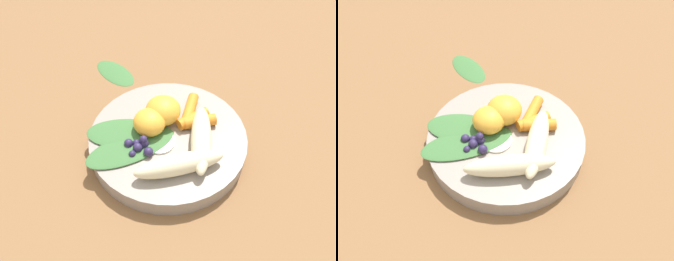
{
  "view_description": "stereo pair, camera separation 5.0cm",
  "coord_description": "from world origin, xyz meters",
  "views": [
    {
      "loc": [
        0.33,
        0.04,
        0.42
      ],
      "look_at": [
        0.0,
        0.0,
        0.04
      ],
      "focal_mm": 36.04,
      "sensor_mm": 36.0,
      "label": 1
    },
    {
      "loc": [
        0.32,
        0.09,
        0.42
      ],
      "look_at": [
        0.0,
        0.0,
        0.04
      ],
      "focal_mm": 36.04,
      "sensor_mm": 36.0,
      "label": 2
    }
  ],
  "objects": [
    {
      "name": "coconut_shred_patch",
      "position": [
        0.02,
        -0.01,
        0.03
      ],
      "size": [
        0.05,
        0.05,
        0.0
      ],
      "primitive_type": "cylinder",
      "color": "white",
      "rests_on": "bowl"
    },
    {
      "name": "kale_leaf_stray",
      "position": [
        -0.17,
        -0.12,
        0.0
      ],
      "size": [
        0.1,
        0.11,
        0.01
      ],
      "primitive_type": "ellipsoid",
      "rotation": [
        0.0,
        0.0,
        4.01
      ],
      "color": "#3D7038",
      "rests_on": "ground_plane"
    },
    {
      "name": "banana_peeled_right",
      "position": [
        0.06,
        0.02,
        0.04
      ],
      "size": [
        0.07,
        0.13,
        0.03
      ],
      "primitive_type": "ellipsoid",
      "rotation": [
        0.0,
        0.0,
        1.95
      ],
      "color": "beige",
      "rests_on": "bowl"
    },
    {
      "name": "banana_peeled_left",
      "position": [
        0.01,
        0.05,
        0.04
      ],
      "size": [
        0.13,
        0.04,
        0.03
      ],
      "primitive_type": "ellipsoid",
      "rotation": [
        0.0,
        0.0,
        3.18
      ],
      "color": "beige",
      "rests_on": "bowl"
    },
    {
      "name": "carrot_mid_left",
      "position": [
        -0.03,
        0.04,
        0.04
      ],
      "size": [
        0.05,
        0.05,
        0.02
      ],
      "primitive_type": "cylinder",
      "rotation": [
        0.0,
        1.57,
        2.26
      ],
      "color": "orange",
      "rests_on": "bowl"
    },
    {
      "name": "blueberry_pile",
      "position": [
        0.03,
        -0.04,
        0.04
      ],
      "size": [
        0.03,
        0.05,
        0.02
      ],
      "color": "#2D234C",
      "rests_on": "bowl"
    },
    {
      "name": "orange_segment_near",
      "position": [
        -0.01,
        -0.03,
        0.05
      ],
      "size": [
        0.05,
        0.05,
        0.04
      ],
      "primitive_type": "ellipsoid",
      "color": "#F4A833",
      "rests_on": "bowl"
    },
    {
      "name": "ground_plane",
      "position": [
        0.0,
        0.0,
        0.0
      ],
      "size": [
        2.4,
        2.4,
        0.0
      ],
      "primitive_type": "plane",
      "color": "brown"
    },
    {
      "name": "kale_leaf_left",
      "position": [
        0.01,
        -0.06,
        0.03
      ],
      "size": [
        0.07,
        0.13,
        0.0
      ],
      "primitive_type": "ellipsoid",
      "rotation": [
        0.0,
        0.0,
        4.8
      ],
      "color": "#3D7038",
      "rests_on": "bowl"
    },
    {
      "name": "orange_segment_far",
      "position": [
        -0.03,
        -0.01,
        0.05
      ],
      "size": [
        0.05,
        0.05,
        0.04
      ],
      "primitive_type": "ellipsoid",
      "color": "#F4A833",
      "rests_on": "bowl"
    },
    {
      "name": "kale_leaf_right",
      "position": [
        0.03,
        -0.05,
        0.03
      ],
      "size": [
        0.12,
        0.15,
        0.0
      ],
      "primitive_type": "ellipsoid",
      "rotation": [
        0.0,
        0.0,
        5.3
      ],
      "color": "#3D7038",
      "rests_on": "bowl"
    },
    {
      "name": "bowl",
      "position": [
        0.0,
        0.0,
        0.01
      ],
      "size": [
        0.24,
        0.24,
        0.03
      ],
      "primitive_type": "cylinder",
      "color": "gray",
      "rests_on": "ground_plane"
    },
    {
      "name": "carrot_mid_right",
      "position": [
        -0.05,
        0.03,
        0.04
      ],
      "size": [
        0.06,
        0.03,
        0.02
      ],
      "primitive_type": "cylinder",
      "rotation": [
        0.0,
        1.57,
        3.01
      ],
      "color": "orange",
      "rests_on": "bowl"
    },
    {
      "name": "carrot_front",
      "position": [
        -0.02,
        0.05,
        0.04
      ],
      "size": [
        0.03,
        0.05,
        0.02
      ],
      "primitive_type": "cylinder",
      "rotation": [
        0.0,
        1.57,
        1.88
      ],
      "color": "orange",
      "rests_on": "bowl"
    }
  ]
}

